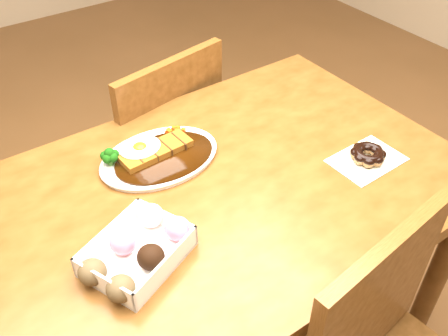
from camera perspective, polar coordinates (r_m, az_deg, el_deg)
table at (r=1.27m, az=-0.37°, el=-5.33°), size 1.20×0.80×0.75m
chair_far at (r=1.76m, az=-8.05°, el=2.10°), size 0.49×0.49×0.87m
katsu_curry_plate at (r=1.27m, az=-7.68°, el=1.48°), size 0.31×0.22×0.06m
donut_box at (r=1.04m, az=-9.91°, el=-9.27°), size 0.25×0.22×0.06m
pon_de_ring at (r=1.31m, az=16.12°, el=1.47°), size 0.19×0.13×0.04m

